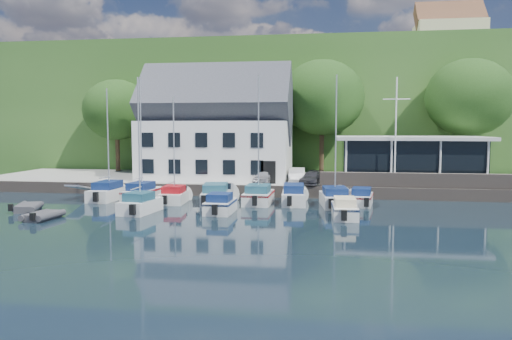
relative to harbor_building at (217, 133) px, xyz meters
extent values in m
plane|color=black|center=(7.00, -16.50, -5.35)|extent=(180.00, 180.00, 0.00)
cube|color=gray|center=(7.00, 1.00, -4.85)|extent=(60.00, 13.00, 1.00)
cube|color=#594F47|center=(7.00, -5.50, -4.85)|extent=(60.00, 0.30, 1.00)
cube|color=#294E1D|center=(7.00, 45.50, 2.65)|extent=(160.00, 75.00, 16.00)
cube|color=#535A2D|center=(15.00, 53.50, 10.80)|extent=(50.00, 30.00, 0.30)
cube|color=#594F47|center=(19.00, -5.10, -3.75)|extent=(18.00, 0.50, 1.20)
imported|color=#BCBCC1|center=(5.10, -3.94, -3.78)|extent=(1.82, 3.50, 1.14)
imported|color=silver|center=(7.92, -2.61, -3.70)|extent=(1.54, 3.99, 1.29)
imported|color=#29292D|center=(9.29, -3.93, -3.79)|extent=(2.27, 4.06, 1.11)
imported|color=navy|center=(12.89, -2.91, -3.72)|extent=(1.82, 3.79, 1.25)
camera|label=1|loc=(10.73, -47.17, 0.68)|focal=35.00mm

